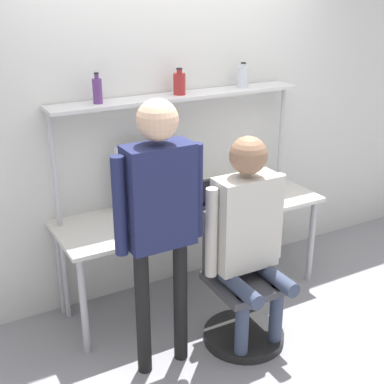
{
  "coord_description": "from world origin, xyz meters",
  "views": [
    {
      "loc": [
        -1.79,
        -2.86,
        2.34
      ],
      "look_at": [
        -0.27,
        -0.13,
        1.1
      ],
      "focal_mm": 50.0,
      "sensor_mm": 36.0,
      "label": 1
    }
  ],
  "objects": [
    {
      "name": "bottle_clear",
      "position": [
        0.55,
        0.54,
        1.65
      ],
      "size": [
        0.08,
        0.08,
        0.19
      ],
      "color": "silver",
      "rests_on": "shelf_unit"
    },
    {
      "name": "wall_back",
      "position": [
        0.0,
        0.7,
        1.35
      ],
      "size": [
        8.0,
        0.06,
        2.7
      ],
      "color": "silver",
      "rests_on": "ground_plane"
    },
    {
      "name": "monitor",
      "position": [
        -0.26,
        0.56,
        1.02
      ],
      "size": [
        0.5,
        0.17,
        0.5
      ],
      "color": "#B7B7BC",
      "rests_on": "desk"
    },
    {
      "name": "laptop",
      "position": [
        0.04,
        0.28,
        0.81
      ],
      "size": [
        0.29,
        0.21,
        0.22
      ],
      "color": "#333338",
      "rests_on": "desk"
    },
    {
      "name": "shelf_unit",
      "position": [
        0.0,
        0.54,
        1.36
      ],
      "size": [
        1.94,
        0.24,
        1.57
      ],
      "color": "silver",
      "rests_on": "ground_plane"
    },
    {
      "name": "cell_phone",
      "position": [
        0.28,
        0.19,
        0.75
      ],
      "size": [
        0.07,
        0.15,
        0.01
      ],
      "color": "#264C8C",
      "rests_on": "desk"
    },
    {
      "name": "bottle_red",
      "position": [
        -0.0,
        0.54,
        1.65
      ],
      "size": [
        0.09,
        0.09,
        0.19
      ],
      "color": "maroon",
      "rests_on": "shelf_unit"
    },
    {
      "name": "ground_plane",
      "position": [
        0.0,
        0.0,
        0.0
      ],
      "size": [
        12.0,
        12.0,
        0.0
      ],
      "primitive_type": "plane",
      "color": "gray"
    },
    {
      "name": "person_seated",
      "position": [
        0.03,
        -0.33,
        0.87
      ],
      "size": [
        0.59,
        0.48,
        1.46
      ],
      "color": "#38425B",
      "rests_on": "ground_plane"
    },
    {
      "name": "office_chair",
      "position": [
        0.03,
        -0.28,
        0.29
      ],
      "size": [
        0.56,
        0.56,
        0.93
      ],
      "color": "black",
      "rests_on": "ground_plane"
    },
    {
      "name": "bottle_purple",
      "position": [
        -0.62,
        0.54,
        1.66
      ],
      "size": [
        0.06,
        0.06,
        0.21
      ],
      "color": "#593372",
      "rests_on": "shelf_unit"
    },
    {
      "name": "person_standing",
      "position": [
        -0.57,
        -0.28,
        1.13
      ],
      "size": [
        0.57,
        0.24,
        1.75
      ],
      "color": "black",
      "rests_on": "ground_plane"
    },
    {
      "name": "desk",
      "position": [
        0.0,
        0.35,
        0.68
      ],
      "size": [
        2.05,
        0.65,
        0.75
      ],
      "color": "beige",
      "rests_on": "ground_plane"
    }
  ]
}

